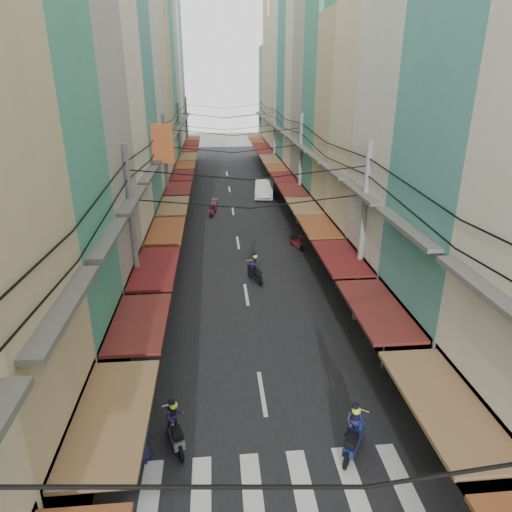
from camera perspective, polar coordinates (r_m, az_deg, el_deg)
ground at (r=18.74m, az=0.12°, el=-13.02°), size 160.00×160.00×0.00m
road at (r=36.95m, az=-2.77°, el=4.81°), size 10.00×80.00×0.02m
sidewalk_left at (r=37.26m, az=-12.84°, el=4.46°), size 3.00×80.00×0.06m
sidewalk_right at (r=37.76m, az=7.17°, el=5.06°), size 3.00×80.00×0.06m
crosswalk at (r=14.22m, az=2.64°, el=-26.71°), size 7.55×2.40×0.01m
building_row_left at (r=32.59m, az=-17.68°, el=19.10°), size 7.80×67.67×23.70m
building_row_right at (r=33.18m, az=11.82°, el=19.01°), size 7.80×68.98×22.59m
utility_poles at (r=30.68m, az=-2.55°, el=13.95°), size 10.20×66.13×8.20m
white_car at (r=43.67m, az=1.03°, el=7.44°), size 5.79×2.86×1.96m
bicycle at (r=22.63m, az=18.95°, el=-7.77°), size 1.65×1.16×1.06m
moving_scooters at (r=21.88m, az=-0.35°, el=-6.00°), size 7.10×27.64×1.77m
parked_scooters at (r=16.67m, az=16.24°, el=-16.98°), size 13.03×13.04×1.02m
pedestrians at (r=21.37m, az=-12.31°, el=-5.74°), size 13.09×20.81×2.14m
traffic_sign at (r=17.82m, az=16.05°, el=-7.48°), size 0.10×0.67×3.06m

